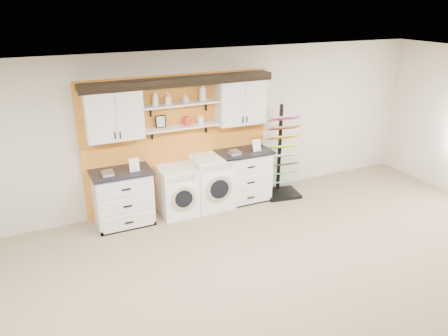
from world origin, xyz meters
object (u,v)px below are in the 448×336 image
base_cabinet_left (123,198)px  sample_rack (282,168)px  base_cabinet_right (243,176)px  washer (177,191)px  dryer (212,182)px

base_cabinet_left → sample_rack: bearing=-2.3°
base_cabinet_right → washer: 1.31m
base_cabinet_right → washer: size_ratio=1.16×
base_cabinet_left → base_cabinet_right: (2.26, -0.00, 0.01)m
dryer → base_cabinet_right: bearing=0.3°
base_cabinet_right → dryer: 0.65m
base_cabinet_right → dryer: bearing=-179.7°
base_cabinet_left → washer: 0.95m
base_cabinet_left → dryer: bearing=-0.1°
dryer → sample_rack: bearing=-4.8°
base_cabinet_right → washer: bearing=-179.9°
base_cabinet_left → sample_rack: size_ratio=0.56×
washer → sample_rack: sample_rack is taller
base_cabinet_left → base_cabinet_right: size_ratio=0.98×
base_cabinet_left → dryer: dryer is taller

